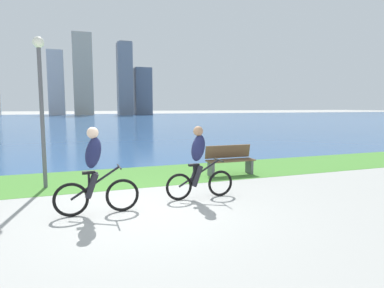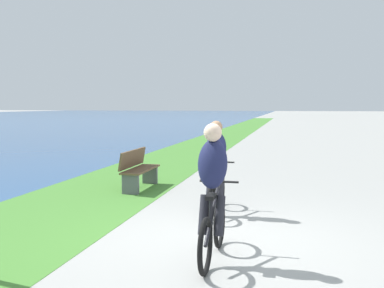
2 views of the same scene
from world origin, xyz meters
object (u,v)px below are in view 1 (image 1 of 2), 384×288
at_px(cyclist_lead, 199,162).
at_px(lamppost_tall, 41,90).
at_px(cyclist_trailing, 95,172).
at_px(bench_far_along_path, 230,160).

xyz_separation_m(cyclist_lead, lamppost_tall, (-3.36, 2.29, 1.67)).
relative_size(cyclist_trailing, lamppost_tall, 0.45).
bearing_deg(cyclist_lead, bench_far_along_path, 49.18).
height_order(cyclist_trailing, lamppost_tall, lamppost_tall).
bearing_deg(lamppost_tall, cyclist_trailing, -67.79).
relative_size(cyclist_lead, bench_far_along_path, 1.10).
xyz_separation_m(cyclist_lead, bench_far_along_path, (1.85, 2.14, -0.38)).
distance_m(cyclist_lead, lamppost_tall, 4.39).
relative_size(cyclist_lead, cyclist_trailing, 0.97).
bearing_deg(cyclist_trailing, bench_far_along_path, 31.18).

